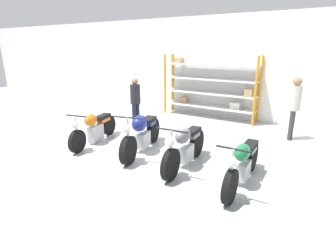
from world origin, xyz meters
name	(u,v)px	position (x,y,z in m)	size (l,w,h in m)	color
ground_plane	(159,159)	(0.00, 0.00, 0.00)	(30.00, 30.00, 0.00)	#B2B7B7
back_wall	(228,68)	(0.00, 4.51, 1.80)	(30.00, 0.08, 3.60)	white
shelving_rack	(210,87)	(-0.53, 4.15, 1.13)	(3.52, 0.63, 2.26)	orange
motorcycle_orange	(94,128)	(-2.09, -0.01, 0.42)	(0.69, 2.02, 0.95)	black
motorcycle_blue	(142,133)	(-0.60, 0.14, 0.49)	(0.86, 2.17, 1.08)	black
motorcycle_grey	(185,147)	(0.72, -0.07, 0.47)	(0.66, 2.01, 1.03)	black
motorcycle_green	(243,163)	(2.00, -0.18, 0.44)	(0.59, 2.06, 0.97)	black
person_browsing	(135,99)	(-2.09, 1.79, 0.93)	(0.33, 0.33, 1.59)	#1E2338
person_near_rack	(294,103)	(2.42, 3.10, 1.03)	(0.36, 0.36, 1.75)	#38332D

